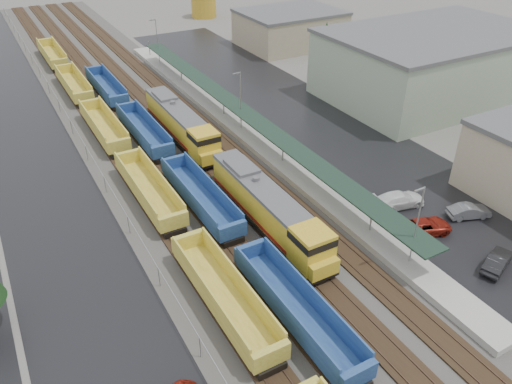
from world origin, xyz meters
The scene contains 17 objects.
ballast_strip centered at (0.00, 60.00, 0.04)m, with size 20.00×160.00×0.08m, color #302D2B.
trackbed centered at (0.00, 60.00, 0.16)m, with size 14.60×160.00×0.22m.
west_parking_lot centered at (-15.00, 60.00, 0.01)m, with size 10.00×160.00×0.02m, color black.
east_commuter_lot centered at (19.00, 50.00, 0.01)m, with size 16.00×100.00×0.02m, color black.
station_platform centered at (9.50, 50.01, 0.73)m, with size 3.00×80.00×8.00m.
chainlink_fence centered at (-9.50, 58.44, 1.61)m, with size 0.08×160.04×2.02m.
industrial_buildings centered at (37.76, 45.85, 4.25)m, with size 32.52×75.30×9.50m.
tree_east centered at (28.00, 58.00, 6.47)m, with size 4.40×4.40×10.00m.
locomotive_lead centered at (2.00, 30.26, 2.29)m, with size 2.86×18.82×4.26m.
locomotive_trail centered at (2.00, 51.26, 2.29)m, with size 2.86×18.82×4.26m.
well_string_yellow centered at (-6.00, 40.56, 1.23)m, with size 2.83×117.09×2.51m.
well_string_blue centered at (-2.00, 28.29, 1.20)m, with size 2.75×100.96×2.44m.
storage_tank centered at (31.01, 109.13, 2.84)m, with size 5.69×5.69×5.69m, color #B18A23.
parked_car_east_a centered at (15.95, 16.35, 0.70)m, with size 4.25×1.48×1.40m, color black.
parked_car_east_b centered at (14.30, 22.92, 0.69)m, with size 4.94×2.28×1.37m, color maroon.
parked_car_east_c centered at (15.21, 27.35, 0.78)m, with size 5.35×2.17×1.55m, color white.
parked_car_east_e centered at (19.76, 22.63, 0.69)m, with size 4.16×1.45×1.37m, color #5A5C5F.
Camera 1 is at (-17.35, -1.67, 27.91)m, focal length 35.00 mm.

